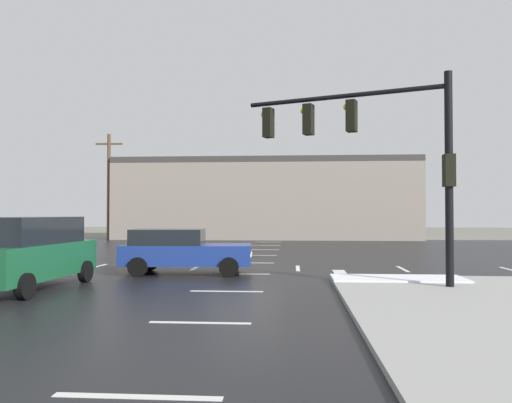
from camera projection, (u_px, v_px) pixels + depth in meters
ground_plane at (246, 268)px, 19.85m from camera, size 120.00×120.00×0.00m
road_asphalt at (246, 268)px, 19.85m from camera, size 44.00×44.00×0.02m
snow_strip_curbside at (398, 278)px, 15.51m from camera, size 4.00×1.60×0.06m
lane_markings at (276, 272)px, 18.39m from camera, size 36.15×36.15×0.01m
traffic_signal_mast at (375, 141)px, 14.93m from camera, size 5.82×2.42×5.96m
strip_building_background at (267, 199)px, 44.04m from camera, size 24.98×8.00×6.72m
sedan_blue at (182, 250)px, 17.94m from camera, size 4.62×2.25×1.58m
suv_green at (26, 251)px, 14.28m from camera, size 2.37×4.92×2.03m
utility_pole_distant at (109, 184)px, 41.37m from camera, size 2.20×0.28×8.62m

